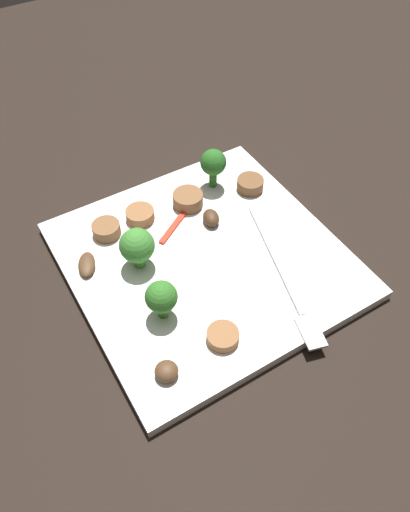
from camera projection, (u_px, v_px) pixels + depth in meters
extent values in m
plane|color=black|center=(205.00, 263.00, 0.50)|extent=(1.40, 1.40, 0.00)
cube|color=white|center=(205.00, 260.00, 0.50)|extent=(0.26, 0.26, 0.01)
cube|color=silver|center=(275.00, 256.00, 0.49)|extent=(0.14, 0.05, 0.00)
cube|color=silver|center=(311.00, 332.00, 0.43)|extent=(0.04, 0.03, 0.00)
cylinder|color=#296420|center=(213.00, 177.00, 0.55)|extent=(0.01, 0.01, 0.03)
sphere|color=#235B1E|center=(213.00, 162.00, 0.53)|extent=(0.03, 0.03, 0.03)
cylinder|color=#347525|center=(163.00, 309.00, 0.44)|extent=(0.01, 0.01, 0.02)
sphere|color=#2D6B23|center=(161.00, 297.00, 0.42)|extent=(0.03, 0.03, 0.03)
cylinder|color=#408630|center=(139.00, 258.00, 0.48)|extent=(0.01, 0.01, 0.02)
sphere|color=#387A2D|center=(137.00, 245.00, 0.46)|extent=(0.03, 0.03, 0.03)
cylinder|color=brown|center=(250.00, 184.00, 0.55)|extent=(0.04, 0.04, 0.01)
cylinder|color=brown|center=(140.00, 215.00, 0.52)|extent=(0.04, 0.04, 0.01)
cylinder|color=brown|center=(188.00, 199.00, 0.53)|extent=(0.04, 0.04, 0.02)
cylinder|color=brown|center=(106.00, 229.00, 0.51)|extent=(0.04, 0.04, 0.01)
cylinder|color=brown|center=(223.00, 336.00, 0.43)|extent=(0.04, 0.04, 0.01)
ellipsoid|color=#4C331E|center=(87.00, 264.00, 0.48)|extent=(0.04, 0.03, 0.01)
ellipsoid|color=#4C331E|center=(166.00, 371.00, 0.40)|extent=(0.02, 0.02, 0.01)
ellipsoid|color=#422B19|center=(211.00, 218.00, 0.52)|extent=(0.03, 0.02, 0.01)
cube|color=red|center=(173.00, 228.00, 0.51)|extent=(0.03, 0.04, 0.00)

